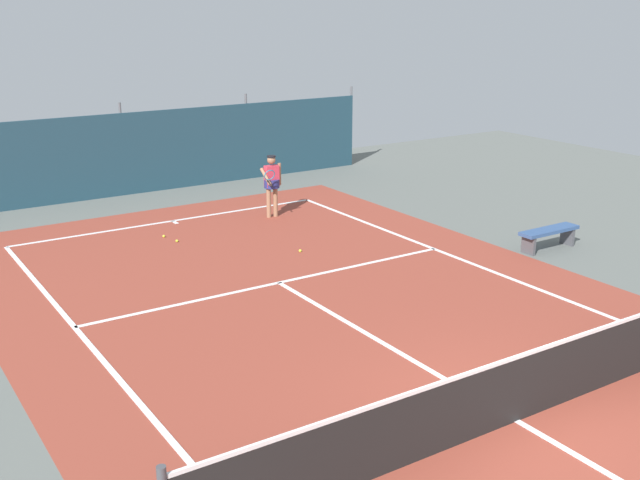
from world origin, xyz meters
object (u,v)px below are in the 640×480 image
tennis_net (519,387)px  tennis_player (272,181)px  courtside_bench (549,234)px  parked_car (165,144)px  tennis_ball_by_sideline (177,241)px  tennis_ball_near_player (300,251)px  tennis_ball_midcourt (164,236)px

tennis_net → tennis_player: size_ratio=6.17×
courtside_bench → parked_car: bearing=106.2°
tennis_net → tennis_ball_by_sideline: (-0.63, 10.13, -0.48)m
tennis_player → tennis_net: bearing=79.2°
tennis_ball_near_player → parked_car: (1.01, 10.40, 0.81)m
tennis_ball_by_sideline → courtside_bench: bearing=-36.6°
tennis_player → courtside_bench: bearing=125.3°
tennis_net → parked_car: 18.46m
parked_car → courtside_bench: (3.88, -13.31, -0.46)m
tennis_player → courtside_bench: size_ratio=1.03×
tennis_ball_near_player → tennis_ball_by_sideline: size_ratio=1.00×
tennis_player → parked_car: (0.05, 7.43, -0.12)m
tennis_player → courtside_bench: 7.10m
tennis_ball_near_player → tennis_ball_by_sideline: bearing=132.6°
tennis_ball_midcourt → parked_car: bearing=67.4°
tennis_net → tennis_ball_near_player: bearing=79.8°
tennis_net → tennis_ball_near_player: tennis_net is taller
tennis_player → tennis_ball_by_sideline: size_ratio=24.85×
tennis_ball_near_player → courtside_bench: size_ratio=0.04×
tennis_net → tennis_player: (2.38, 10.87, 0.45)m
tennis_net → tennis_ball_midcourt: (-0.74, 10.66, -0.48)m
tennis_net → courtside_bench: (6.31, 4.98, -0.14)m
tennis_ball_midcourt → tennis_ball_by_sideline: (0.11, -0.53, 0.00)m
tennis_net → tennis_player: tennis_player is taller
tennis_ball_by_sideline → parked_car: bearing=69.4°
tennis_ball_near_player → parked_car: bearing=84.5°
tennis_player → tennis_ball_midcourt: size_ratio=24.85×
tennis_ball_near_player → parked_car: 10.48m
tennis_ball_midcourt → courtside_bench: bearing=-38.8°
tennis_net → tennis_ball_by_sideline: tennis_net is taller
tennis_ball_near_player → courtside_bench: (4.89, -2.91, 0.34)m
tennis_ball_by_sideline → tennis_net: bearing=-86.5°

